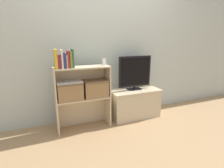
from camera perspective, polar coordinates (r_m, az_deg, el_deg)
ground_plane at (r=2.81m, az=1.08°, el=-13.41°), size 16.00×16.00×0.00m
wall_back at (r=2.92m, az=-2.52°, el=12.22°), size 10.00×0.05×2.40m
tv_stand at (r=3.07m, az=7.14°, el=-6.05°), size 0.84×0.46×0.48m
tv at (r=2.93m, az=7.48°, el=3.84°), size 0.58×0.14×0.56m
bookshelf_lower_tier at (r=2.73m, az=-9.51°, el=-7.68°), size 0.79×0.27×0.48m
bookshelf_upper_tier at (r=2.59m, az=-9.95°, el=1.98°), size 0.79×0.27×0.46m
book_mustard at (r=2.40m, az=-17.91°, el=7.77°), size 0.04×0.15×0.25m
book_maroon at (r=2.41m, az=-16.82°, el=6.97°), size 0.04×0.16×0.17m
book_ivory at (r=2.41m, az=-16.10°, el=7.84°), size 0.02×0.15×0.24m
book_navy at (r=2.42m, az=-15.41°, el=7.47°), size 0.03×0.13×0.21m
book_tan at (r=2.42m, az=-14.66°, el=7.20°), size 0.02×0.14×0.18m
book_crimson at (r=2.42m, az=-14.15°, el=7.84°), size 0.02×0.15×0.23m
book_olive at (r=2.43m, az=-13.41°, el=7.78°), size 0.03×0.15×0.22m
book_forest at (r=2.43m, az=-12.75°, el=8.17°), size 0.02×0.14×0.25m
baby_monitor at (r=2.59m, az=-2.60°, el=7.18°), size 0.05×0.04×0.12m
storage_basket_left at (r=2.53m, az=-13.60°, el=-2.08°), size 0.35×0.24×0.25m
storage_basket_right at (r=2.60m, az=-5.45°, el=-1.24°), size 0.35×0.24×0.25m
laptop at (r=2.50m, az=-13.77°, el=0.66°), size 0.35×0.21×0.02m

